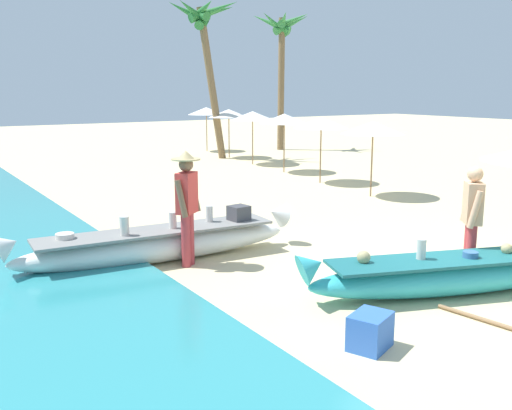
{
  "coord_description": "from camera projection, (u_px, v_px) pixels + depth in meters",
  "views": [
    {
      "loc": [
        -6.92,
        -5.32,
        2.72
      ],
      "look_at": [
        -2.06,
        2.29,
        0.9
      ],
      "focal_mm": 40.74,
      "sensor_mm": 36.0,
      "label": 1
    }
  ],
  "objects": [
    {
      "name": "parasol_row_5",
      "position": [
        206.0,
        111.0,
        25.2
      ],
      "size": [
        1.6,
        1.6,
        1.91
      ],
      "color": "#8E6B47",
      "rests_on": "ground"
    },
    {
      "name": "parasol_row_2",
      "position": [
        284.0,
        119.0,
        18.81
      ],
      "size": [
        1.6,
        1.6,
        1.91
      ],
      "color": "#8E6B47",
      "rests_on": "ground"
    },
    {
      "name": "parasol_row_1",
      "position": [
        321.0,
        123.0,
        16.67
      ],
      "size": [
        1.6,
        1.6,
        1.91
      ],
      "color": "#8E6B47",
      "rests_on": "ground"
    },
    {
      "name": "person_tourist_customer",
      "position": [
        472.0,
        216.0,
        8.35
      ],
      "size": [
        0.51,
        0.55,
        1.64
      ],
      "color": "#B2383D",
      "rests_on": "ground"
    },
    {
      "name": "ground_plane",
      "position": [
        456.0,
        276.0,
        8.59
      ],
      "size": [
        80.0,
        80.0,
        0.0
      ],
      "primitive_type": "plane",
      "color": "beige"
    },
    {
      "name": "boat_white_midground",
      "position": [
        159.0,
        244.0,
        9.24
      ],
      "size": [
        4.84,
        1.03,
        0.82
      ],
      "color": "white",
      "rests_on": "ground"
    },
    {
      "name": "parasol_row_0",
      "position": [
        373.0,
        128.0,
        14.52
      ],
      "size": [
        1.6,
        1.6,
        1.91
      ],
      "color": "#8E6B47",
      "rests_on": "ground"
    },
    {
      "name": "parasol_row_3",
      "position": [
        253.0,
        116.0,
        20.8
      ],
      "size": [
        1.6,
        1.6,
        1.91
      ],
      "color": "#8E6B47",
      "rests_on": "ground"
    },
    {
      "name": "person_vendor_hatted",
      "position": [
        187.0,
        200.0,
        8.87
      ],
      "size": [
        0.56,
        0.5,
        1.8
      ],
      "color": "#B2383D",
      "rests_on": "ground"
    },
    {
      "name": "boat_cyan_foreground",
      "position": [
        452.0,
        274.0,
        7.79
      ],
      "size": [
        4.29,
        1.99,
        0.77
      ],
      "color": "#33B2BC",
      "rests_on": "ground"
    },
    {
      "name": "parasol_row_4",
      "position": [
        229.0,
        113.0,
        22.82
      ],
      "size": [
        1.6,
        1.6,
        1.91
      ],
      "color": "#8E6B47",
      "rests_on": "ground"
    },
    {
      "name": "palm_tree_leaning_seaward",
      "position": [
        282.0,
        39.0,
        25.29
      ],
      "size": [
        2.57,
        2.35,
        6.02
      ],
      "color": "brown",
      "rests_on": "ground"
    },
    {
      "name": "palm_tree_tall_inland",
      "position": [
        204.0,
        29.0,
        21.64
      ],
      "size": [
        2.78,
        2.79,
        5.98
      ],
      "color": "brown",
      "rests_on": "ground"
    },
    {
      "name": "cooler_box",
      "position": [
        370.0,
        331.0,
        6.15
      ],
      "size": [
        0.56,
        0.51,
        0.38
      ],
      "primitive_type": "cube",
      "rotation": [
        0.0,
        0.0,
        0.39
      ],
      "color": "blue",
      "rests_on": "ground"
    }
  ]
}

